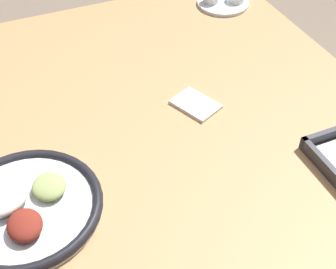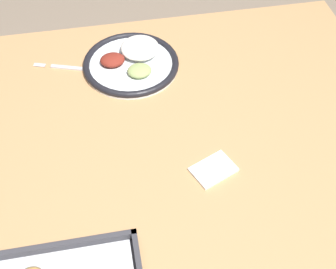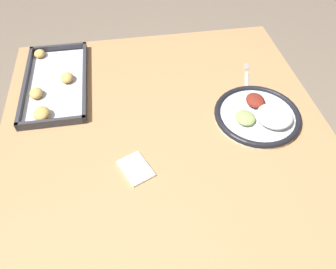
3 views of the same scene
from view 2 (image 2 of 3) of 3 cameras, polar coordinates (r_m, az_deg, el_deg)
The scene contains 4 objects.
dining_table at distance 1.28m, azimuth 1.04°, elevation -3.56°, with size 1.25×1.05×0.77m.
dinner_plate at distance 1.40m, azimuth -4.42°, elevation 8.87°, with size 0.28×0.28×0.05m.
fork at distance 1.42m, azimuth -11.53°, elevation 7.95°, with size 0.21×0.08×0.00m.
napkin at distance 1.15m, azimuth 5.55°, elevation -4.28°, with size 0.12×0.11×0.01m.
Camera 2 is at (0.16, 0.75, 1.69)m, focal length 50.00 mm.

